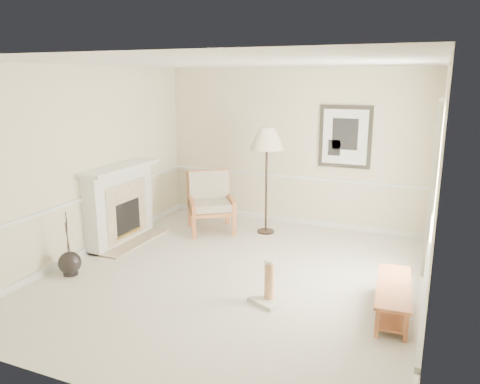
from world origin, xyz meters
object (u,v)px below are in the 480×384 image
(floor_lamp, at_px, (267,142))
(bench, at_px, (393,295))
(floor_vase, at_px, (70,263))
(scratching_post, at_px, (269,289))
(armchair, at_px, (210,199))

(floor_lamp, bearing_deg, bench, -42.97)
(floor_vase, height_order, bench, floor_vase)
(floor_vase, xyz_separation_m, floor_lamp, (1.90, 2.84, 1.47))
(floor_vase, xyz_separation_m, bench, (4.30, 0.60, 0.07))
(floor_lamp, xyz_separation_m, bench, (2.40, -2.24, -1.40))
(bench, xyz_separation_m, scratching_post, (-1.44, -0.27, -0.07))
(floor_lamp, bearing_deg, armchair, -167.57)
(armchair, xyz_separation_m, scratching_post, (1.96, -2.29, -0.40))
(armchair, relative_size, bench, 0.88)
(floor_lamp, bearing_deg, scratching_post, -69.02)
(bench, height_order, scratching_post, scratching_post)
(floor_vase, relative_size, armchair, 0.81)
(armchair, distance_m, bench, 3.96)
(armchair, height_order, floor_lamp, floor_lamp)
(floor_vase, relative_size, scratching_post, 1.66)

